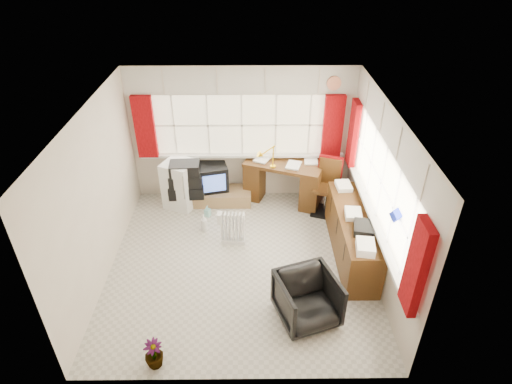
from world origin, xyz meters
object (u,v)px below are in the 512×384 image
desk_lamp (273,152)px  task_chair (328,183)px  tv_bench (214,196)px  office_chair (307,299)px  crt_tv (212,177)px  mini_fridge (180,184)px  radiator (233,231)px  desk (284,179)px  credenza (352,235)px

desk_lamp → task_chair: bearing=-9.8°
desk_lamp → tv_bench: 1.48m
office_chair → crt_tv: size_ratio=1.18×
task_chair → mini_fridge: (-2.66, 0.18, -0.11)m
task_chair → radiator: task_chair is taller
task_chair → crt_tv: (-2.10, 0.36, -0.06)m
mini_fridge → desk: bearing=5.1°
desk → credenza: credenza is taller
task_chair → office_chair: bearing=-104.0°
desk → credenza: bearing=-58.9°
office_chair → mini_fridge: bearing=107.6°
tv_bench → mini_fridge: (-0.59, -0.09, 0.32)m
desk → credenza: (0.96, -1.60, -0.06)m
task_chair → crt_tv: 2.13m
office_chair → radiator: (-1.03, 1.59, -0.11)m
task_chair → office_chair: task_chair is taller
credenza → desk: bearing=121.1°
task_chair → desk: bearing=155.5°
desk → crt_tv: (-1.33, 0.01, 0.05)m
crt_tv → mini_fridge: size_ratio=0.72×
desk_lamp → task_chair: size_ratio=0.42×
desk_lamp → radiator: (-0.69, -1.12, -0.87)m
tv_bench → desk_lamp: bearing=-5.2°
desk_lamp → crt_tv: bearing=170.3°
task_chair → credenza: task_chair is taller
desk → office_chair: 2.89m
task_chair → mini_fridge: bearing=176.1°
office_chair → mini_fridge: mini_fridge is taller
desk_lamp → office_chair: size_ratio=0.58×
tv_bench → radiator: bearing=-71.4°
tv_bench → mini_fridge: 0.67m
office_chair → radiator: office_chair is taller
desk → task_chair: size_ratio=1.48×
desk → desk_lamp: size_ratio=3.55×
task_chair → credenza: (0.20, -1.25, -0.17)m
desk → task_chair: task_chair is taller
credenza → tv_bench: credenza is taller
tv_bench → desk: bearing=3.5°
desk → tv_bench: size_ratio=1.11×
task_chair → crt_tv: bearing=170.3°
tv_bench → mini_fridge: size_ratio=1.57×
radiator → mini_fridge: size_ratio=0.66×
desk_lamp → mini_fridge: 1.81m
desk → mini_fridge: mini_fridge is taller
task_chair → mini_fridge: 2.67m
desk_lamp → credenza: size_ratio=0.22×
desk → desk_lamp: bearing=-140.9°
desk → tv_bench: (-1.32, -0.08, -0.32)m
desk_lamp → desk: bearing=39.1°
office_chair → tv_bench: (-1.45, 2.81, -0.22)m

